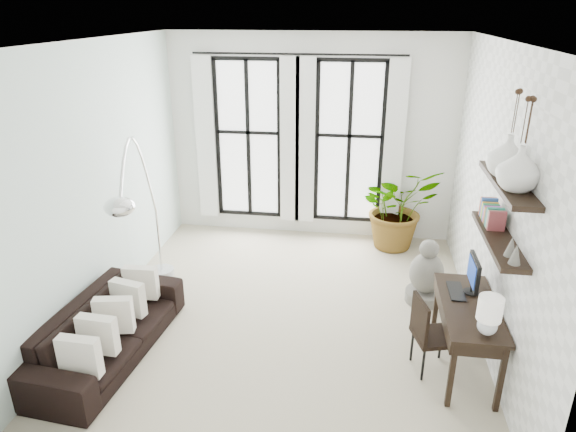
% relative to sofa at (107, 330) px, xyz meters
% --- Properties ---
extents(floor, '(5.00, 5.00, 0.00)m').
position_rel_sofa_xyz_m(floor, '(1.80, 1.08, -0.31)').
color(floor, '#BCB295').
rests_on(floor, ground).
extents(ceiling, '(5.00, 5.00, 0.00)m').
position_rel_sofa_xyz_m(ceiling, '(1.80, 1.08, 2.89)').
color(ceiling, white).
rests_on(ceiling, wall_back).
extents(wall_left, '(0.00, 5.00, 5.00)m').
position_rel_sofa_xyz_m(wall_left, '(-0.45, 1.08, 1.29)').
color(wall_left, silver).
rests_on(wall_left, floor).
extents(wall_right, '(0.00, 5.00, 5.00)m').
position_rel_sofa_xyz_m(wall_right, '(4.05, 1.08, 1.29)').
color(wall_right, white).
rests_on(wall_right, floor).
extents(wall_back, '(4.50, 0.00, 4.50)m').
position_rel_sofa_xyz_m(wall_back, '(1.80, 3.58, 1.29)').
color(wall_back, white).
rests_on(wall_back, floor).
extents(windows, '(3.26, 0.13, 2.65)m').
position_rel_sofa_xyz_m(windows, '(1.60, 3.51, 1.25)').
color(windows, white).
rests_on(windows, wall_back).
extents(wall_shelves, '(0.25, 1.30, 0.60)m').
position_rel_sofa_xyz_m(wall_shelves, '(3.91, 0.34, 1.42)').
color(wall_shelves, black).
rests_on(wall_shelves, wall_right).
extents(sofa, '(1.01, 2.17, 0.61)m').
position_rel_sofa_xyz_m(sofa, '(0.00, 0.00, 0.00)').
color(sofa, black).
rests_on(sofa, floor).
extents(throw_pillows, '(0.40, 1.52, 0.40)m').
position_rel_sofa_xyz_m(throw_pillows, '(0.10, -0.00, 0.19)').
color(throw_pillows, silver).
rests_on(throw_pillows, sofa).
extents(plant, '(1.49, 1.40, 1.32)m').
position_rel_sofa_xyz_m(plant, '(3.19, 3.23, 0.36)').
color(plant, '#2D7228').
rests_on(plant, floor).
extents(desk, '(0.55, 1.29, 1.16)m').
position_rel_sofa_xyz_m(desk, '(3.75, 0.25, 0.41)').
color(desk, black).
rests_on(desk, floor).
extents(desk_chair, '(0.49, 0.49, 0.84)m').
position_rel_sofa_xyz_m(desk_chair, '(3.36, 0.23, 0.17)').
color(desk_chair, black).
rests_on(desk_chair, floor).
extents(arc_lamp, '(0.72, 2.04, 2.23)m').
position_rel_sofa_xyz_m(arc_lamp, '(0.10, 0.91, 1.43)').
color(arc_lamp, silver).
rests_on(arc_lamp, floor).
extents(buddha, '(0.48, 0.48, 0.86)m').
position_rel_sofa_xyz_m(buddha, '(3.49, 1.61, 0.06)').
color(buddha, slate).
rests_on(buddha, floor).
extents(vase_a, '(0.37, 0.37, 0.38)m').
position_rel_sofa_xyz_m(vase_a, '(3.91, 0.05, 1.96)').
color(vase_a, white).
rests_on(vase_a, shelf_upper).
extents(vase_b, '(0.37, 0.37, 0.38)m').
position_rel_sofa_xyz_m(vase_b, '(3.91, 0.45, 1.96)').
color(vase_b, white).
rests_on(vase_b, shelf_upper).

